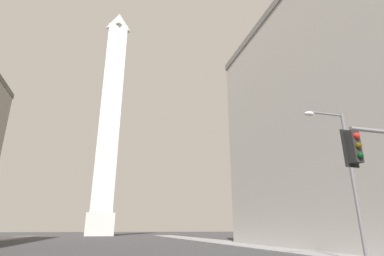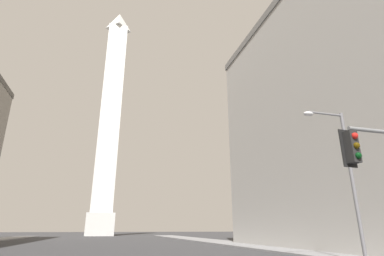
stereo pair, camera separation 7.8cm
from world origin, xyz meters
The scene contains 3 objects.
sidewalk_right centered at (16.68, 31.89, 0.07)m, with size 5.00×106.30×0.15m, color gray.
obelisk centered at (0.00, 88.59, 34.63)m, with size 7.39×7.39×72.16m.
street_lamp centered at (13.94, 13.57, 5.14)m, with size 2.74×0.36×8.43m.
Camera 1 is at (1.04, -0.24, 1.79)m, focal length 28.00 mm.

